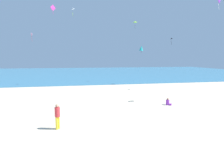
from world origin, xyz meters
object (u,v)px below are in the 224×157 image
Objects in this scene: kite_black at (171,39)px; kite_teal at (141,48)px; kite_white at (72,9)px; kite_lime at (135,22)px; person_3 at (168,102)px; person_2 at (57,115)px; kite_magenta at (53,8)px; kite_pink at (32,35)px.

kite_teal is at bearing 111.43° from kite_black.
kite_lime is at bearing 10.31° from kite_white.
kite_teal reaches higher than person_3.
person_2 is 1.44× the size of kite_magenta.
kite_black is 0.75× the size of kite_lime.
kite_lime reaches higher than kite_pink.
kite_pink reaches higher than kite_teal.
kite_white is (-14.12, 7.62, 5.44)m from kite_black.
kite_black reaches higher than person_3.
kite_lime is (-0.02, 3.72, 5.22)m from kite_teal.
kite_magenta is 8.57m from kite_white.
person_2 is 24.57m from kite_pink.
person_3 is (10.29, 4.44, -0.72)m from person_2.
kite_white is at bearing 74.68° from kite_magenta.
kite_pink is at bearing 155.16° from kite_black.
kite_black is at bearing 1.40° from kite_magenta.
person_2 reaches higher than person_3.
person_2 is 1.12× the size of kite_white.
kite_white is (0.73, 20.18, 12.01)m from person_2.
kite_teal is at bearing -89.66° from kite_lime.
person_2 is at bearing -123.88° from kite_teal.
kite_teal is 6.41m from kite_lime.
person_2 is 1.11× the size of kite_pink.
kite_magenta is at bearing -178.60° from kite_black.
kite_teal is at bearing -11.40° from kite_pink.
kite_teal is at bearing -90.82° from person_2.
kite_white is at bearing 160.30° from person_3.
kite_teal is 0.84× the size of kite_white.
kite_black is at bearing -106.71° from person_2.
person_3 is at bearing -58.72° from kite_white.
person_3 is 22.39m from kite_white.
person_2 is at bearing -92.07° from kite_white.
person_2 is 23.49m from kite_white.
person_3 is 17.64m from kite_magenta.
kite_white is (-9.56, 15.73, 12.74)m from person_3.
kite_magenta reaches higher than person_2.
kite_lime is at bearing 36.08° from kite_magenta.
kite_lime is (-2.39, 9.75, 4.14)m from kite_black.
person_2 is at bearing -119.19° from kite_lime.
kite_black is at bearing -24.84° from kite_pink.
person_2 is 15.77m from kite_magenta.
kite_lime is at bearing -86.13° from person_2.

